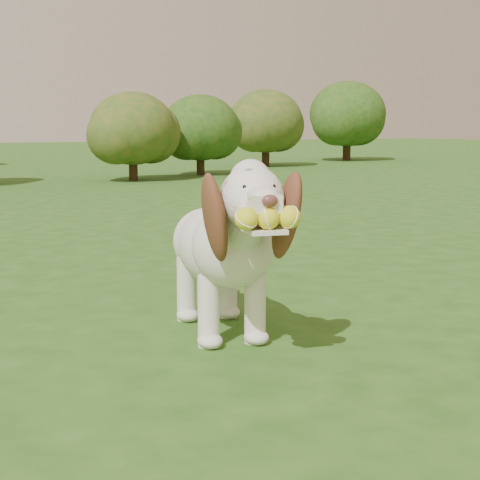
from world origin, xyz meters
TOP-DOWN VIEW (x-y plane):
  - ground at (0.00, 0.00)m, footprint 80.00×80.00m
  - dog at (-0.54, -0.31)m, footprint 0.60×1.15m
  - shrub_d at (4.47, 9.01)m, footprint 1.41×1.41m
  - shrub_f at (7.15, 10.86)m, footprint 1.65×1.65m
  - shrub_h at (10.61, 12.19)m, footprint 1.99×1.99m
  - shrub_c at (2.81, 8.29)m, footprint 1.40×1.40m

SIDE VIEW (x-z plane):
  - ground at x=0.00m, z-range 0.00..0.00m
  - dog at x=-0.54m, z-range 0.02..0.78m
  - shrub_c at x=2.81m, z-range 0.13..1.57m
  - shrub_d at x=4.47m, z-range 0.13..1.59m
  - shrub_f at x=7.15m, z-range 0.15..1.86m
  - shrub_h at x=10.61m, z-range 0.18..2.25m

